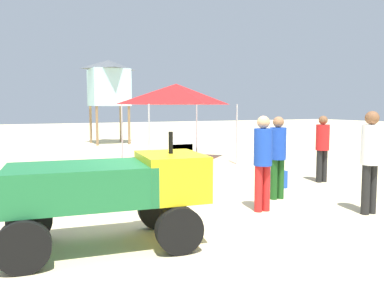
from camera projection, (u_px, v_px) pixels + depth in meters
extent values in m
plane|color=beige|center=(201.00, 223.00, 6.24)|extent=(80.00, 80.00, 0.00)
cube|color=#1E6B38|center=(80.00, 185.00, 5.02)|extent=(1.91, 1.29, 0.50)
cube|color=yellow|center=(171.00, 175.00, 5.40)|extent=(0.91, 1.18, 0.60)
cylinder|color=black|center=(171.00, 143.00, 5.36)|extent=(0.07, 0.07, 0.30)
cylinder|color=black|center=(158.00, 209.00, 5.96)|extent=(0.62, 0.24, 0.60)
cylinder|color=black|center=(179.00, 230.00, 4.93)|extent=(0.62, 0.24, 0.60)
cylinder|color=black|center=(30.00, 220.00, 5.38)|extent=(0.62, 0.24, 0.60)
cylinder|color=black|center=(23.00, 247.00, 4.34)|extent=(0.62, 0.24, 0.60)
cube|color=white|center=(177.00, 176.00, 7.95)|extent=(0.48, 0.48, 0.04)
cube|color=white|center=(181.00, 168.00, 7.73)|extent=(0.48, 0.04, 0.40)
cube|color=white|center=(177.00, 172.00, 7.94)|extent=(0.48, 0.48, 0.04)
cube|color=white|center=(181.00, 164.00, 7.72)|extent=(0.48, 0.04, 0.40)
cube|color=white|center=(177.00, 168.00, 7.93)|extent=(0.48, 0.48, 0.04)
cube|color=white|center=(181.00, 159.00, 7.71)|extent=(0.48, 0.04, 0.40)
cube|color=white|center=(177.00, 163.00, 7.92)|extent=(0.48, 0.48, 0.04)
cube|color=white|center=(181.00, 154.00, 7.70)|extent=(0.48, 0.04, 0.40)
cube|color=white|center=(177.00, 159.00, 7.91)|extent=(0.48, 0.48, 0.04)
cube|color=white|center=(181.00, 150.00, 7.70)|extent=(0.48, 0.04, 0.40)
cylinder|color=white|center=(182.00, 185.00, 8.25)|extent=(0.04, 0.04, 0.42)
cylinder|color=white|center=(163.00, 187.00, 8.07)|extent=(0.04, 0.04, 0.42)
cylinder|color=white|center=(191.00, 189.00, 7.87)|extent=(0.04, 0.04, 0.42)
cylinder|color=white|center=(171.00, 191.00, 7.69)|extent=(0.04, 0.04, 0.42)
ellipsoid|color=red|center=(43.00, 191.00, 8.47)|extent=(1.98, 0.36, 0.08)
ellipsoid|color=red|center=(36.00, 189.00, 8.27)|extent=(2.57, 0.64, 0.08)
ellipsoid|color=#268CCC|center=(41.00, 183.00, 8.48)|extent=(2.54, 0.71, 0.08)
ellipsoid|color=yellow|center=(39.00, 181.00, 8.27)|extent=(2.55, 0.45, 0.08)
cylinder|color=black|center=(366.00, 190.00, 6.72)|extent=(0.14, 0.14, 0.86)
cylinder|color=black|center=(372.00, 189.00, 6.79)|extent=(0.14, 0.14, 0.86)
cylinder|color=white|center=(371.00, 145.00, 6.68)|extent=(0.32, 0.32, 0.68)
sphere|color=brown|center=(372.00, 118.00, 6.64)|extent=(0.23, 0.23, 0.23)
cylinder|color=#194C19|center=(274.00, 179.00, 7.82)|extent=(0.14, 0.14, 0.80)
cylinder|color=#194C19|center=(281.00, 179.00, 7.89)|extent=(0.14, 0.14, 0.80)
cylinder|color=#193FB2|center=(278.00, 143.00, 7.79)|extent=(0.32, 0.32, 0.63)
sphere|color=#9E6B47|center=(278.00, 122.00, 7.75)|extent=(0.22, 0.22, 0.22)
cylinder|color=red|center=(259.00, 189.00, 6.89)|extent=(0.14, 0.14, 0.82)
cylinder|color=red|center=(266.00, 188.00, 6.96)|extent=(0.14, 0.14, 0.82)
cylinder|color=#193FB2|center=(263.00, 147.00, 6.86)|extent=(0.32, 0.32, 0.65)
sphere|color=tan|center=(263.00, 122.00, 6.82)|extent=(0.22, 0.22, 0.22)
cylinder|color=black|center=(319.00, 166.00, 9.60)|extent=(0.14, 0.14, 0.79)
cylinder|color=black|center=(324.00, 166.00, 9.66)|extent=(0.14, 0.14, 0.79)
cylinder|color=red|center=(323.00, 137.00, 9.56)|extent=(0.32, 0.32, 0.62)
sphere|color=brown|center=(323.00, 120.00, 9.53)|extent=(0.21, 0.21, 0.21)
cylinder|color=#B2B2B7|center=(149.00, 137.00, 11.37)|extent=(0.05, 0.05, 1.92)
cylinder|color=#B2B2B7|center=(237.00, 134.00, 12.62)|extent=(0.05, 0.05, 1.92)
cylinder|color=#B2B2B7|center=(122.00, 132.00, 14.03)|extent=(0.05, 0.05, 1.92)
cylinder|color=#B2B2B7|center=(197.00, 130.00, 15.28)|extent=(0.05, 0.05, 1.92)
pyramid|color=red|center=(176.00, 94.00, 13.20)|extent=(2.95, 2.95, 0.69)
cylinder|color=olive|center=(97.00, 126.00, 18.66)|extent=(0.12, 0.12, 1.88)
cylinder|color=olive|center=(129.00, 125.00, 19.32)|extent=(0.12, 0.12, 1.88)
cylinder|color=olive|center=(91.00, 125.00, 20.06)|extent=(0.12, 0.12, 1.88)
cylinder|color=olive|center=(121.00, 124.00, 20.72)|extent=(0.12, 0.12, 1.88)
cube|color=#B2E6E9|center=(109.00, 88.00, 19.52)|extent=(1.80, 1.80, 1.80)
pyramid|color=#4C5156|center=(108.00, 65.00, 19.41)|extent=(1.98, 1.98, 0.45)
cone|color=orange|center=(194.00, 168.00, 9.97)|extent=(0.41, 0.41, 0.59)
cube|color=blue|center=(275.00, 179.00, 8.95)|extent=(0.47, 0.34, 0.40)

